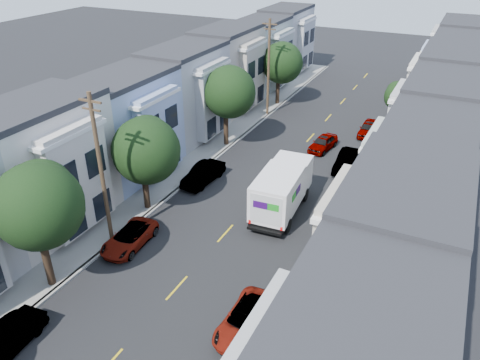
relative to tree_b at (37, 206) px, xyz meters
The scene contains 24 objects.
ground 8.80m from the tree_b, 24.75° to the left, with size 160.00×160.00×0.00m, color black.
road_slab 19.74m from the tree_b, 70.61° to the left, with size 12.00×70.00×0.02m, color black.
curb_left 18.69m from the tree_b, 89.19° to the left, with size 0.30×70.00×0.15m, color gray.
curb_right 22.40m from the tree_b, 55.40° to the left, with size 0.30×70.00×0.15m, color gray.
sidewalk_left 18.71m from the tree_b, 93.35° to the left, with size 2.60×70.00×0.15m, color gray.
sidewalk_right 23.14m from the tree_b, 52.68° to the left, with size 2.60×70.00×0.15m, color gray.
centerline 19.74m from the tree_b, 70.61° to the left, with size 0.12×70.00×0.01m, color gold.
townhouse_row_left 19.32m from the tree_b, 105.15° to the left, with size 5.00×70.00×8.50m, color #A3ABA3.
townhouse_row_right 25.58m from the tree_b, 45.73° to the left, with size 5.00×70.00×8.50m, color #A3ABA3.
tree_b is the anchor object (origin of this frame).
tree_c 9.28m from the tree_b, 90.00° to the left, with size 4.70×4.70×7.09m.
tree_d 21.75m from the tree_b, 90.00° to the left, with size 4.70×4.70×7.59m.
tree_e 34.58m from the tree_b, 90.00° to the left, with size 4.59×4.59×7.17m.
tree_far_r 34.37m from the tree_b, 67.39° to the left, with size 2.76×2.76×5.16m.
utility_pole_near 4.91m from the tree_b, 89.98° to the left, with size 1.60×0.26×10.00m.
utility_pole_far 30.91m from the tree_b, 90.00° to the left, with size 1.60×0.26×10.00m.
fedex_truck 16.15m from the tree_b, 56.87° to the left, with size 2.69×6.98×3.35m.
lead_sedan 26.51m from the tree_b, 71.75° to the left, with size 1.56×4.07×1.32m, color black.
parked_left_b 6.65m from the tree_b, 72.54° to the right, with size 1.45×4.10×1.37m, color #171440.
parked_left_c 7.07m from the tree_b, 74.32° to the left, with size 2.03×4.40×1.22m, color #A1A7B3.
parked_left_d 15.29m from the tree_b, 84.47° to the left, with size 1.56×4.42×1.47m, color black.
parked_right_b 12.32m from the tree_b, ahead, with size 2.10×4.56×1.27m, color #B1ABBE.
parked_right_c 24.99m from the tree_b, 62.85° to the left, with size 1.59×4.49×1.50m, color black.
parked_right_d 32.40m from the tree_b, 69.54° to the left, with size 1.64×4.28×1.39m, color black.
Camera 1 is at (12.23, -16.86, 18.21)m, focal length 35.00 mm.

